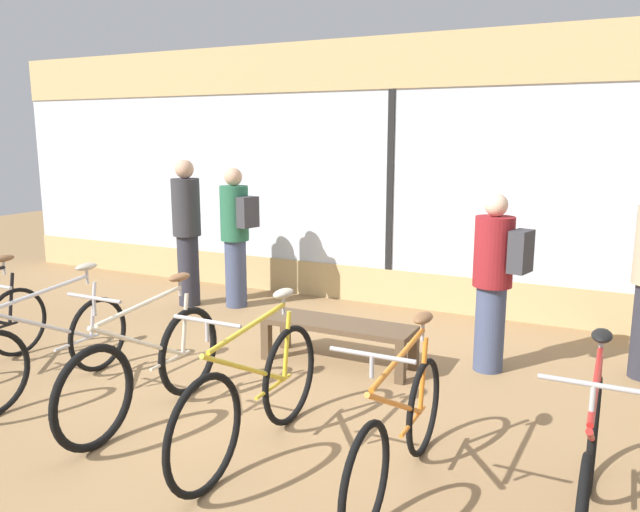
# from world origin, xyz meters

# --- Properties ---
(ground_plane) EXTENTS (24.00, 24.00, 0.00)m
(ground_plane) POSITION_xyz_m (0.00, 0.00, 0.00)
(ground_plane) COLOR #99754C
(shop_back_wall) EXTENTS (12.00, 0.08, 3.20)m
(shop_back_wall) POSITION_xyz_m (0.00, 3.25, 1.64)
(shop_back_wall) COLOR tan
(shop_back_wall) RESTS_ON ground_plane
(bicycle_left) EXTENTS (0.46, 1.72, 1.02)m
(bicycle_left) POSITION_xyz_m (-1.56, -0.47, 0.38)
(bicycle_left) COLOR black
(bicycle_left) RESTS_ON ground_plane
(bicycle_center_left) EXTENTS (0.46, 1.73, 1.04)m
(bicycle_center_left) POSITION_xyz_m (-0.51, -0.51, 0.39)
(bicycle_center_left) COLOR black
(bicycle_center_left) RESTS_ON ground_plane
(bicycle_center_right) EXTENTS (0.46, 1.75, 1.05)m
(bicycle_center_right) POSITION_xyz_m (0.47, -0.61, 0.40)
(bicycle_center_right) COLOR black
(bicycle_center_right) RESTS_ON ground_plane
(bicycle_right) EXTENTS (0.46, 1.65, 1.00)m
(bicycle_right) POSITION_xyz_m (1.48, -0.60, 0.37)
(bicycle_right) COLOR black
(bicycle_right) RESTS_ON ground_plane
(bicycle_far_right) EXTENTS (0.46, 1.72, 1.03)m
(bicycle_far_right) POSITION_xyz_m (2.50, -0.59, 0.39)
(bicycle_far_right) COLOR black
(bicycle_far_right) RESTS_ON ground_plane
(display_bench) EXTENTS (1.40, 0.44, 0.40)m
(display_bench) POSITION_xyz_m (0.30, 1.12, 0.33)
(display_bench) COLOR brown
(display_bench) RESTS_ON ground_plane
(customer_by_window) EXTENTS (0.54, 0.41, 1.59)m
(customer_by_window) POSITION_xyz_m (1.58, 1.58, 0.85)
(customer_by_window) COLOR #424C6B
(customer_by_window) RESTS_ON ground_plane
(customer_mid_floor) EXTENTS (0.54, 0.41, 1.69)m
(customer_mid_floor) POSITION_xyz_m (-1.63, 2.35, 0.91)
(customer_mid_floor) COLOR #424C6B
(customer_mid_floor) RESTS_ON ground_plane
(customer_near_bench) EXTENTS (0.41, 0.41, 1.78)m
(customer_near_bench) POSITION_xyz_m (-2.21, 2.15, 0.94)
(customer_near_bench) COLOR #2D2D38
(customer_near_bench) RESTS_ON ground_plane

